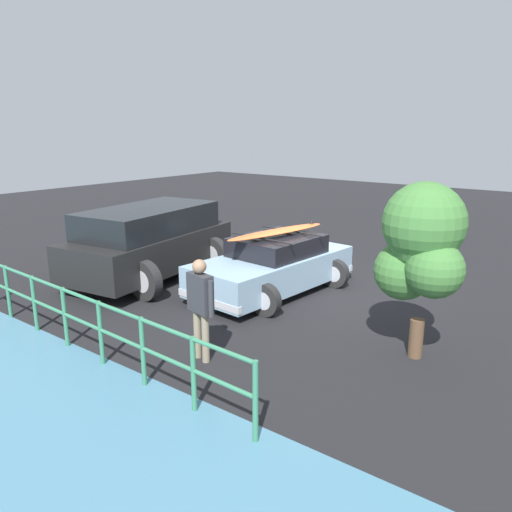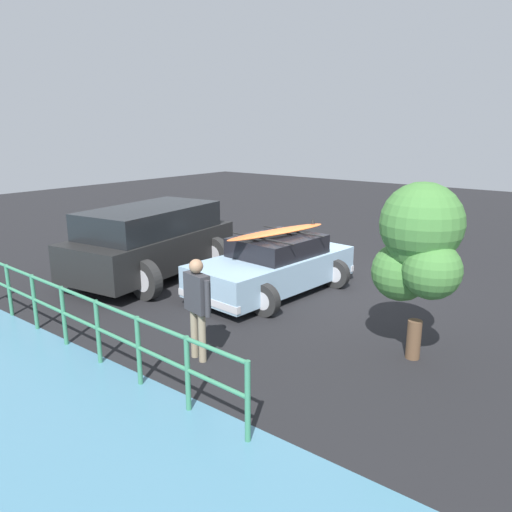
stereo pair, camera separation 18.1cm
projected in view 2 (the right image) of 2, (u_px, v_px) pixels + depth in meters
name	position (u px, v px, depth m)	size (l,w,h in m)	color
ground_plane	(303.00, 288.00, 11.51)	(44.00, 44.00, 0.02)	black
sedan_car	(274.00, 265.00, 11.06)	(2.56, 4.08, 1.53)	#8CADC6
suv_car	(152.00, 241.00, 12.04)	(3.15, 4.63, 1.74)	black
person_bystander	(197.00, 300.00, 7.70)	(0.63, 0.27, 1.65)	gray
railing_fence	(79.00, 315.00, 7.99)	(7.30, 0.39, 1.03)	#387F5B
bush_near_left	(420.00, 240.00, 7.50)	(1.44, 1.25, 2.81)	brown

